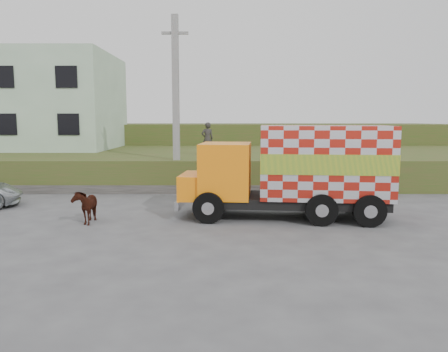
{
  "coord_description": "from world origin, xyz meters",
  "views": [
    {
      "loc": [
        1.21,
        -15.54,
        3.35
      ],
      "look_at": [
        1.2,
        0.34,
        1.3
      ],
      "focal_mm": 35.0,
      "sensor_mm": 36.0,
      "label": 1
    }
  ],
  "objects_px": {
    "cow": "(86,206)",
    "pedestrian": "(207,139)",
    "utility_pole": "(176,104)",
    "cargo_truck": "(296,171)"
  },
  "relations": [
    {
      "from": "cow",
      "to": "utility_pole",
      "type": "bearing_deg",
      "value": 64.5
    },
    {
      "from": "utility_pole",
      "to": "cargo_truck",
      "type": "xyz_separation_m",
      "value": [
        4.64,
        -5.4,
        -2.45
      ]
    },
    {
      "from": "cow",
      "to": "pedestrian",
      "type": "distance_m",
      "value": 9.58
    },
    {
      "from": "cow",
      "to": "pedestrian",
      "type": "bearing_deg",
      "value": 62.38
    },
    {
      "from": "utility_pole",
      "to": "pedestrian",
      "type": "height_order",
      "value": "utility_pole"
    },
    {
      "from": "cow",
      "to": "pedestrian",
      "type": "height_order",
      "value": "pedestrian"
    },
    {
      "from": "pedestrian",
      "to": "utility_pole",
      "type": "bearing_deg",
      "value": 46.25
    },
    {
      "from": "utility_pole",
      "to": "cargo_truck",
      "type": "bearing_deg",
      "value": -49.33
    },
    {
      "from": "utility_pole",
      "to": "cargo_truck",
      "type": "relative_size",
      "value": 1.1
    },
    {
      "from": "utility_pole",
      "to": "pedestrian",
      "type": "xyz_separation_m",
      "value": [
        1.33,
        2.53,
        -1.71
      ]
    }
  ]
}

